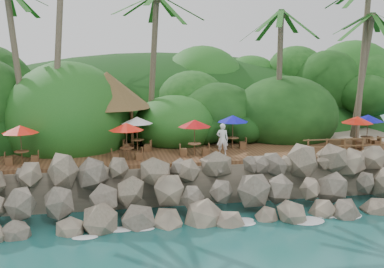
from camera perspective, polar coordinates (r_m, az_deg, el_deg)
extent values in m
plane|color=#19514F|center=(21.75, 2.96, -11.48)|extent=(140.00, 140.00, 0.00)
cube|color=gray|center=(36.68, -2.87, -1.08)|extent=(32.00, 25.20, 2.10)
ellipsoid|color=#143811|center=(44.19, -4.17, -0.65)|extent=(44.80, 28.00, 15.40)
cube|color=brown|center=(26.77, 0.00, -2.53)|extent=(26.00, 5.00, 0.20)
ellipsoid|color=white|center=(21.89, -21.36, -11.93)|extent=(1.20, 0.80, 0.06)
ellipsoid|color=white|center=(21.52, -13.32, -11.89)|extent=(1.20, 0.80, 0.06)
ellipsoid|color=white|center=(21.56, -5.17, -11.62)|extent=(1.20, 0.80, 0.06)
ellipsoid|color=white|center=(22.02, 2.77, -11.13)|extent=(1.20, 0.80, 0.06)
ellipsoid|color=white|center=(22.86, 10.24, -10.49)|extent=(1.20, 0.80, 0.06)
ellipsoid|color=white|center=(24.05, 17.04, -9.74)|extent=(1.20, 0.80, 0.06)
cylinder|color=brown|center=(28.92, -20.78, 7.53)|extent=(1.48, 2.12, 9.47)
cylinder|color=brown|center=(28.18, -16.18, 11.08)|extent=(1.30, 3.15, 12.64)
cylinder|color=brown|center=(29.44, -4.87, 7.74)|extent=(0.99, 1.41, 9.16)
cylinder|color=brown|center=(30.85, 10.73, 6.93)|extent=(0.67, 1.01, 8.37)
ellipsoid|color=#23601E|center=(30.96, 10.98, 14.68)|extent=(6.00, 6.00, 2.40)
cylinder|color=brown|center=(32.53, 20.35, 8.35)|extent=(1.20, 1.14, 10.31)
cylinder|color=brown|center=(32.92, 20.30, 6.54)|extent=(0.74, 1.54, 8.20)
ellipsoid|color=#23601E|center=(33.01, 20.72, 13.68)|extent=(6.00, 6.00, 2.40)
cylinder|color=brown|center=(27.82, -13.17, 0.40)|extent=(0.16, 0.16, 2.40)
cylinder|color=brown|center=(27.83, -7.41, 0.57)|extent=(0.16, 0.16, 2.40)
cylinder|color=brown|center=(30.59, -12.95, 1.22)|extent=(0.16, 0.16, 2.40)
cylinder|color=brown|center=(30.60, -7.71, 1.38)|extent=(0.16, 0.16, 2.40)
cone|color=brown|center=(28.93, -10.45, 5.42)|extent=(5.46, 5.46, 2.20)
cylinder|color=brown|center=(27.36, -6.76, -1.42)|extent=(0.07, 0.07, 0.66)
cylinder|color=brown|center=(27.30, -6.77, -0.71)|extent=(0.75, 0.75, 0.04)
cylinder|color=brown|center=(27.25, -6.78, -0.07)|extent=(0.04, 0.04, 1.97)
cone|color=white|center=(27.12, -6.82, 1.71)|extent=(1.88, 1.88, 0.40)
cube|color=brown|center=(27.56, -8.01, -1.63)|extent=(0.48, 0.48, 0.41)
cube|color=brown|center=(27.22, -5.48, -1.72)|extent=(0.48, 0.48, 0.41)
cylinder|color=brown|center=(24.98, -8.05, -2.49)|extent=(0.07, 0.07, 0.66)
cylinder|color=brown|center=(24.91, -8.06, -1.73)|extent=(0.75, 0.75, 0.04)
cylinder|color=brown|center=(24.85, -8.08, -1.02)|extent=(0.04, 0.04, 1.97)
cone|color=red|center=(24.71, -8.13, 0.92)|extent=(1.88, 1.88, 0.40)
cube|color=brown|center=(24.94, -9.47, -2.85)|extent=(0.41, 0.41, 0.41)
cube|color=brown|center=(25.09, -6.62, -2.70)|extent=(0.41, 0.41, 0.41)
cylinder|color=brown|center=(27.96, 5.03, -1.15)|extent=(0.07, 0.07, 0.66)
cylinder|color=brown|center=(27.90, 5.04, -0.46)|extent=(0.75, 0.75, 0.04)
cylinder|color=brown|center=(27.85, 5.05, 0.17)|extent=(0.04, 0.04, 1.97)
cone|color=#0E0DB4|center=(27.72, 5.07, 1.91)|extent=(1.88, 1.88, 0.40)
cube|color=brown|center=(27.89, 3.75, -1.42)|extent=(0.41, 0.41, 0.41)
cube|color=brown|center=(28.09, 6.29, -1.38)|extent=(0.41, 0.41, 0.41)
cylinder|color=brown|center=(29.07, 19.59, -1.26)|extent=(0.07, 0.07, 0.66)
cylinder|color=brown|center=(29.01, 19.63, -0.60)|extent=(0.75, 0.75, 0.04)
cylinder|color=brown|center=(28.96, 19.66, 0.01)|extent=(0.04, 0.04, 1.97)
cone|color=red|center=(28.84, 19.76, 1.68)|extent=(1.88, 1.88, 0.40)
cube|color=brown|center=(28.85, 18.43, -1.53)|extent=(0.42, 0.42, 0.41)
cube|color=brown|center=(29.34, 20.70, -1.48)|extent=(0.42, 0.42, 0.41)
cylinder|color=brown|center=(25.44, -20.28, -2.78)|extent=(0.07, 0.07, 0.66)
cylinder|color=brown|center=(25.37, -20.32, -2.03)|extent=(0.75, 0.75, 0.04)
cylinder|color=brown|center=(25.31, -20.36, -1.34)|extent=(0.04, 0.04, 1.97)
cone|color=red|center=(25.17, -20.47, 0.56)|extent=(1.88, 1.88, 0.40)
cube|color=brown|center=(25.51, -21.67, -3.12)|extent=(0.41, 0.41, 0.41)
cube|color=brown|center=(25.43, -18.85, -3.00)|extent=(0.41, 0.41, 0.41)
cylinder|color=brown|center=(30.13, 20.76, -0.96)|extent=(0.07, 0.07, 0.66)
cylinder|color=brown|center=(30.07, 20.80, -0.33)|extent=(0.75, 0.75, 0.04)
cylinder|color=brown|center=(30.02, 20.84, 0.26)|extent=(0.04, 0.04, 1.97)
cone|color=#0B0C96|center=(29.91, 20.93, 1.87)|extent=(1.88, 1.88, 0.40)
cube|color=brown|center=(29.84, 19.72, -1.25)|extent=(0.38, 0.38, 0.41)
cube|color=brown|center=(30.47, 21.76, -1.15)|extent=(0.38, 0.38, 0.41)
cylinder|color=brown|center=(25.95, 0.31, -1.95)|extent=(0.07, 0.07, 0.66)
cylinder|color=brown|center=(25.88, 0.32, -1.21)|extent=(0.75, 0.75, 0.04)
cylinder|color=brown|center=(25.83, 0.32, -0.53)|extent=(0.04, 0.04, 1.97)
cone|color=#B90B0E|center=(25.69, 0.32, 1.34)|extent=(1.88, 1.88, 0.40)
cube|color=brown|center=(25.91, -1.06, -2.25)|extent=(0.40, 0.40, 0.41)
cube|color=brown|center=(26.05, 1.68, -2.19)|extent=(0.40, 0.40, 0.41)
cylinder|color=brown|center=(26.28, 14.15, -1.72)|extent=(0.10, 0.10, 1.00)
cylinder|color=brown|center=(26.75, 16.30, -1.62)|extent=(0.10, 0.10, 1.00)
cylinder|color=brown|center=(27.26, 18.36, -1.52)|extent=(0.10, 0.10, 1.00)
cylinder|color=brown|center=(27.81, 20.35, -1.42)|extent=(0.10, 0.10, 1.00)
cylinder|color=brown|center=(28.38, 22.26, -1.32)|extent=(0.10, 0.10, 1.00)
cube|color=brown|center=(28.02, 21.37, -0.47)|extent=(8.30, 0.06, 0.06)
cube|color=brown|center=(28.08, 21.32, -1.27)|extent=(8.30, 0.06, 0.06)
imported|color=white|center=(25.96, 3.79, -0.67)|extent=(0.77, 0.63, 1.82)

